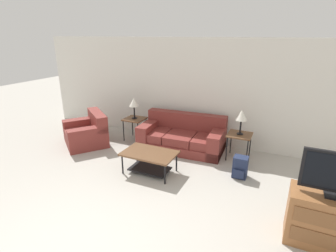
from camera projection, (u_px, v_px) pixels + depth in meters
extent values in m
cube|color=silver|center=(194.00, 92.00, 6.56)|extent=(9.06, 0.06, 2.60)
cube|color=maroon|center=(181.00, 145.00, 6.39)|extent=(2.05, 1.10, 0.22)
cube|color=maroon|center=(156.00, 133.00, 6.54)|extent=(0.69, 0.92, 0.20)
cube|color=maroon|center=(181.00, 137.00, 6.31)|extent=(0.69, 0.92, 0.20)
cube|color=maroon|center=(208.00, 141.00, 6.07)|extent=(0.69, 0.92, 0.20)
cube|color=maroon|center=(186.00, 121.00, 6.54)|extent=(2.01, 0.37, 0.40)
cube|color=maroon|center=(149.00, 133.00, 6.63)|extent=(0.33, 1.00, 0.58)
cube|color=maroon|center=(217.00, 143.00, 6.03)|extent=(0.33, 1.00, 0.58)
cube|color=maroon|center=(86.00, 137.00, 6.66)|extent=(1.43, 1.40, 0.40)
cube|color=maroon|center=(97.00, 120.00, 6.67)|extent=(1.02, 0.87, 0.40)
cube|color=maroon|center=(82.00, 129.00, 6.98)|extent=(0.78, 0.90, 0.56)
cube|color=maroon|center=(89.00, 139.00, 6.29)|extent=(0.78, 0.90, 0.56)
cube|color=brown|center=(149.00, 153.00, 5.21)|extent=(1.06, 0.67, 0.04)
cylinder|color=black|center=(122.00, 164.00, 5.23)|extent=(0.03, 0.03, 0.41)
cylinder|color=black|center=(165.00, 174.00, 4.86)|extent=(0.03, 0.03, 0.41)
cylinder|color=black|center=(137.00, 154.00, 5.70)|extent=(0.03, 0.03, 0.41)
cylinder|color=black|center=(176.00, 162.00, 5.33)|extent=(0.03, 0.03, 0.41)
cube|color=black|center=(150.00, 169.00, 5.32)|extent=(0.80, 0.47, 0.02)
cube|color=brown|center=(135.00, 119.00, 6.83)|extent=(0.52, 0.51, 0.03)
cylinder|color=black|center=(124.00, 131.00, 6.83)|extent=(0.03, 0.03, 0.56)
cylinder|color=black|center=(138.00, 133.00, 6.66)|extent=(0.03, 0.03, 0.56)
cylinder|color=black|center=(132.00, 126.00, 7.20)|extent=(0.03, 0.03, 0.56)
cylinder|color=black|center=(146.00, 128.00, 7.02)|extent=(0.03, 0.03, 0.56)
cube|color=brown|center=(240.00, 135.00, 5.76)|extent=(0.52, 0.51, 0.03)
cylinder|color=black|center=(227.00, 149.00, 5.76)|extent=(0.03, 0.03, 0.56)
cylinder|color=black|center=(247.00, 152.00, 5.58)|extent=(0.03, 0.03, 0.56)
cylinder|color=black|center=(231.00, 142.00, 6.12)|extent=(0.03, 0.03, 0.56)
cylinder|color=black|center=(250.00, 145.00, 5.95)|extent=(0.03, 0.03, 0.56)
cylinder|color=black|center=(135.00, 118.00, 6.82)|extent=(0.14, 0.14, 0.02)
cylinder|color=black|center=(134.00, 112.00, 6.77)|extent=(0.04, 0.04, 0.31)
cone|color=white|center=(134.00, 102.00, 6.68)|extent=(0.25, 0.25, 0.22)
cylinder|color=black|center=(240.00, 134.00, 5.75)|extent=(0.14, 0.14, 0.02)
cylinder|color=black|center=(241.00, 127.00, 5.69)|extent=(0.04, 0.04, 0.31)
cone|color=white|center=(242.00, 115.00, 5.60)|extent=(0.25, 0.25, 0.22)
cube|color=#935B33|center=(333.00, 222.00, 3.38)|extent=(1.11, 0.49, 0.74)
cube|color=brown|center=(333.00, 243.00, 3.21)|extent=(0.98, 0.01, 0.21)
cube|color=#1E2847|center=(240.00, 167.00, 5.11)|extent=(0.27, 0.23, 0.43)
cube|color=#1E2847|center=(239.00, 174.00, 5.02)|extent=(0.20, 0.05, 0.17)
cylinder|color=#1E2847|center=(238.00, 162.00, 5.24)|extent=(0.02, 0.02, 0.32)
cylinder|color=#1E2847|center=(245.00, 164.00, 5.18)|extent=(0.02, 0.02, 0.32)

